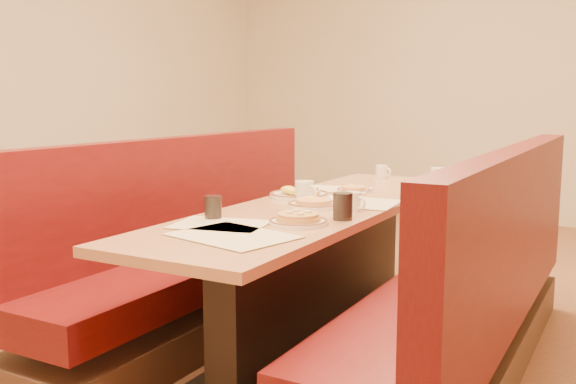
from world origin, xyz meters
The scene contains 18 objects.
ground centered at (0.00, 0.00, 0.00)m, with size 8.00×8.00×0.00m, color #9E6647.
diner_table centered at (0.00, 0.00, 0.37)m, with size 0.70×2.50×0.75m.
booth_left centered at (-0.73, 0.00, 0.36)m, with size 0.55×2.50×1.05m.
booth_right centered at (0.73, 0.00, 0.36)m, with size 0.55×2.50×1.05m.
placemat_near_left centered at (-0.12, -0.69, 0.75)m, with size 0.37×0.28×0.00m, color beige.
placemat_near_right centered at (0.05, -0.85, 0.75)m, with size 0.44×0.33×0.00m, color beige.
placemat_far_left centered at (-0.12, 0.47, 0.75)m, with size 0.35×0.26×0.00m, color beige.
placemat_far_right centered at (0.12, 0.08, 0.75)m, with size 0.45×0.33×0.00m, color beige.
pancake_plate centered at (0.15, -0.52, 0.77)m, with size 0.24×0.24×0.05m.
eggs_plate centered at (-0.19, 0.11, 0.77)m, with size 0.31×0.31×0.06m.
extra_plate_mid centered at (0.02, -0.12, 0.77)m, with size 0.25×0.25×0.05m.
extra_plate_far centered at (-0.02, 0.44, 0.76)m, with size 0.19×0.19×0.04m.
coffee_mug_a centered at (0.22, -0.13, 0.80)m, with size 0.12×0.08×0.09m.
coffee_mug_b centered at (-0.11, 0.02, 0.80)m, with size 0.13×0.09×0.10m.
coffee_mug_c centered at (0.28, 1.03, 0.80)m, with size 0.12×0.09×0.09m.
coffee_mug_d centered at (-0.11, 1.10, 0.79)m, with size 0.11×0.08×0.08m.
soda_tumbler_near centered at (-0.22, -0.60, 0.80)m, with size 0.07×0.07×0.10m.
soda_tumbler_mid centered at (0.26, -0.34, 0.81)m, with size 0.08×0.08×0.12m.
Camera 1 is at (1.36, -2.78, 1.26)m, focal length 40.00 mm.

